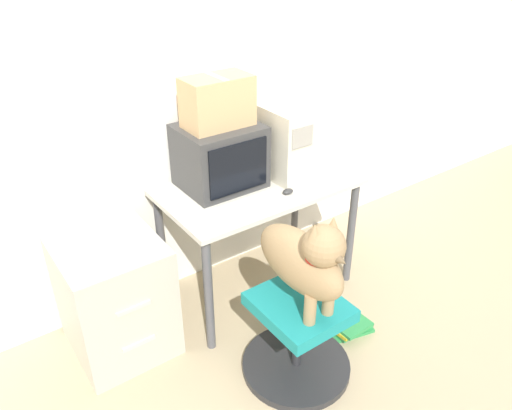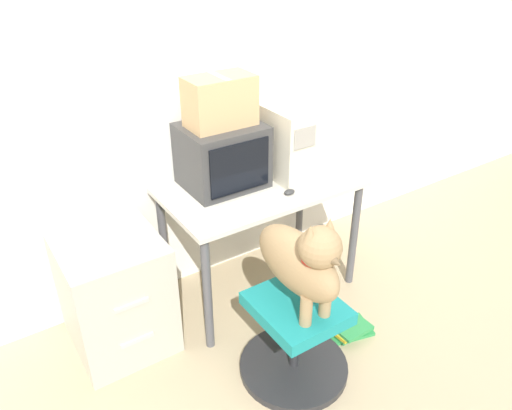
{
  "view_description": "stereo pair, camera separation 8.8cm",
  "coord_description": "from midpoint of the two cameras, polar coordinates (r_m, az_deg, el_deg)",
  "views": [
    {
      "loc": [
        -1.54,
        -1.8,
        2.13
      ],
      "look_at": [
        -0.21,
        0.06,
        0.82
      ],
      "focal_mm": 35.0,
      "sensor_mm": 36.0,
      "label": 1
    },
    {
      "loc": [
        -1.47,
        -1.85,
        2.13
      ],
      "look_at": [
        -0.21,
        0.06,
        0.82
      ],
      "focal_mm": 35.0,
      "sensor_mm": 36.0,
      "label": 2
    }
  ],
  "objects": [
    {
      "name": "pc_tower",
      "position": [
        3.02,
        3.55,
        7.4
      ],
      "size": [
        0.19,
        0.48,
        0.43
      ],
      "color": "beige",
      "rests_on": "desk"
    },
    {
      "name": "ground_plane",
      "position": [
        3.18,
        4.71,
        -12.38
      ],
      "size": [
        12.0,
        12.0,
        0.0
      ],
      "primitive_type": "plane",
      "color": "tan"
    },
    {
      "name": "wall_back",
      "position": [
        3.08,
        -2.78,
        14.07
      ],
      "size": [
        8.0,
        0.05,
        2.6
      ],
      "color": "white",
      "rests_on": "ground_plane"
    },
    {
      "name": "desk",
      "position": [
        3.01,
        1.39,
        0.55
      ],
      "size": [
        1.17,
        0.66,
        0.77
      ],
      "color": "beige",
      "rests_on": "ground_plane"
    },
    {
      "name": "dog",
      "position": [
        2.37,
        6.36,
        -6.29
      ],
      "size": [
        0.21,
        0.58,
        0.54
      ],
      "color": "#9E7F56",
      "rests_on": "office_chair"
    },
    {
      "name": "office_chair",
      "position": [
        2.72,
        5.43,
        -15.03
      ],
      "size": [
        0.59,
        0.59,
        0.47
      ],
      "color": "#262628",
      "rests_on": "ground_plane"
    },
    {
      "name": "book_stack_floor",
      "position": [
        3.09,
        11.38,
        -13.56
      ],
      "size": [
        0.3,
        0.25,
        0.08
      ],
      "color": "#2D8C47",
      "rests_on": "ground_plane"
    },
    {
      "name": "computer_mouse",
      "position": [
        2.85,
        4.74,
        1.49
      ],
      "size": [
        0.07,
        0.05,
        0.03
      ],
      "color": "#333333",
      "rests_on": "desk"
    },
    {
      "name": "crt_monitor",
      "position": [
        2.89,
        -3.0,
        5.63
      ],
      "size": [
        0.45,
        0.39,
        0.37
      ],
      "color": "#383838",
      "rests_on": "desk"
    },
    {
      "name": "filing_cabinet",
      "position": [
        2.89,
        -14.9,
        -9.76
      ],
      "size": [
        0.52,
        0.56,
        0.68
      ],
      "color": "#B7B2A3",
      "rests_on": "ground_plane"
    },
    {
      "name": "keyboard",
      "position": [
        2.69,
        0.15,
        -0.3
      ],
      "size": [
        0.45,
        0.17,
        0.03
      ],
      "color": "silver",
      "rests_on": "desk"
    },
    {
      "name": "cardboard_box",
      "position": [
        2.77,
        -3.22,
        11.75
      ],
      "size": [
        0.37,
        0.22,
        0.28
      ],
      "color": "tan",
      "rests_on": "crt_monitor"
    }
  ]
}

